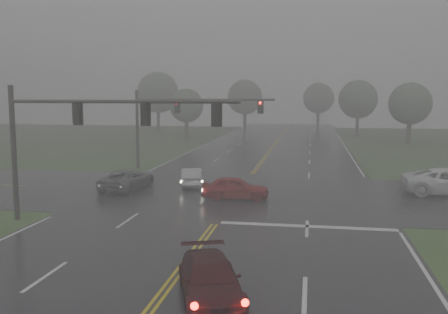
% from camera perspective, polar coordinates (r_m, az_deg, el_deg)
% --- Properties ---
extents(main_road, '(18.00, 160.00, 0.02)m').
position_cam_1_polar(main_road, '(30.54, 1.07, -4.91)').
color(main_road, black).
rests_on(main_road, ground).
extents(cross_street, '(120.00, 14.00, 0.02)m').
position_cam_1_polar(cross_street, '(32.48, 1.62, -4.18)').
color(cross_street, black).
rests_on(cross_street, ground).
extents(stop_bar, '(8.50, 0.50, 0.01)m').
position_cam_1_polar(stop_bar, '(24.75, 9.48, -7.88)').
color(stop_bar, silver).
rests_on(stop_bar, ground).
extents(sedan_maroon, '(3.11, 4.75, 1.28)m').
position_cam_1_polar(sedan_maroon, '(16.22, -1.59, -15.98)').
color(sedan_maroon, '#34090D').
rests_on(sedan_maroon, ground).
extents(sedan_red, '(4.27, 2.10, 1.40)m').
position_cam_1_polar(sedan_red, '(30.67, 1.29, -4.85)').
color(sedan_red, maroon).
rests_on(sedan_red, ground).
extents(sedan_silver, '(2.31, 4.08, 1.27)m').
position_cam_1_polar(sedan_silver, '(35.12, -3.78, -3.33)').
color(sedan_silver, '#A9ACB1').
rests_on(sedan_silver, ground).
extents(car_grey, '(2.82, 5.16, 1.37)m').
position_cam_1_polar(car_grey, '(34.38, -10.94, -3.68)').
color(car_grey, '#4D4F53').
rests_on(car_grey, ground).
extents(signal_gantry_near, '(11.71, 0.30, 6.85)m').
position_cam_1_polar(signal_gantry_near, '(25.49, -16.26, 3.30)').
color(signal_gantry_near, black).
rests_on(signal_gantry_near, ground).
extents(signal_gantry_far, '(11.95, 0.34, 6.76)m').
position_cam_1_polar(signal_gantry_far, '(42.58, -5.22, 4.92)').
color(signal_gantry_far, black).
rests_on(signal_gantry_far, ground).
extents(tree_nw_a, '(4.95, 4.95, 7.27)m').
position_cam_1_polar(tree_nw_a, '(73.51, -4.32, 5.85)').
color(tree_nw_a, '#322920').
rests_on(tree_nw_a, ground).
extents(tree_ne_a, '(5.88, 5.88, 8.64)m').
position_cam_1_polar(tree_ne_a, '(79.02, 15.07, 6.38)').
color(tree_ne_a, '#322920').
rests_on(tree_ne_a, ground).
extents(tree_n_mid, '(6.16, 6.16, 9.04)m').
position_cam_1_polar(tree_n_mid, '(88.54, 2.41, 6.84)').
color(tree_n_mid, '#322920').
rests_on(tree_n_mid, ground).
extents(tree_e_near, '(5.43, 5.43, 7.97)m').
position_cam_1_polar(tree_e_near, '(68.53, 20.49, 5.73)').
color(tree_e_near, '#322920').
rests_on(tree_e_near, ground).
extents(tree_nw_b, '(7.00, 7.00, 10.27)m').
position_cam_1_polar(tree_nw_b, '(86.38, -7.56, 7.32)').
color(tree_nw_b, '#322920').
rests_on(tree_nw_b, ground).
extents(tree_n_far, '(5.93, 5.93, 8.70)m').
position_cam_1_polar(tree_n_far, '(98.29, 10.75, 6.62)').
color(tree_n_far, '#322920').
rests_on(tree_n_far, ground).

